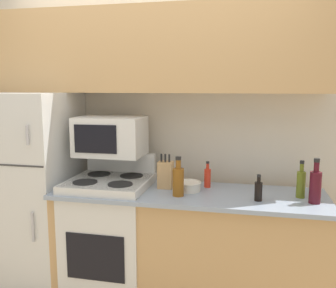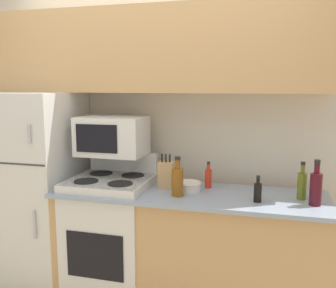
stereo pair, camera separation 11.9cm
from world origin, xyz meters
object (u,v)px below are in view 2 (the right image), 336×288
microwave (112,136)px  bottle_wine_red (316,188)px  bowl (189,186)px  bottle_olive_oil (302,185)px  bottle_hot_sauce (208,178)px  bottle_whiskey (177,181)px  bottle_soy_sauce (258,192)px  knife_block (166,174)px  refrigerator (38,189)px  stove (112,235)px

microwave → bottle_wine_red: microwave is taller
bowl → bottle_olive_oil: size_ratio=0.71×
bottle_olive_oil → bottle_hot_sauce: bearing=169.2°
bottle_olive_oil → bottle_whiskey: 0.84m
bottle_soy_sauce → knife_block: bearing=165.3°
bottle_wine_red → knife_block: bearing=171.7°
bowl → knife_block: bearing=166.4°
bottle_soy_sauce → bottle_whiskey: bottle_whiskey is taller
microwave → bottle_wine_red: bearing=-7.4°
bottle_soy_sauce → bottle_wine_red: bottle_wine_red is taller
bottle_olive_oil → bottle_hot_sauce: 0.67m
refrigerator → bottle_wine_red: 2.17m
knife_block → bottle_wine_red: bottle_wine_red is taller
refrigerator → stove: 0.76m
bottle_soy_sauce → bottle_whiskey: bearing=-179.4°
bottle_whiskey → bowl: bearing=69.5°
bottle_hot_sauce → bottle_whiskey: 0.32m
microwave → bottle_olive_oil: 1.44m
bottle_soy_sauce → bottle_wine_red: size_ratio=0.60×
microwave → bottle_wine_red: size_ratio=1.72×
microwave → bottle_olive_oil: size_ratio=1.98×
bottle_wine_red → microwave: bearing=172.6°
knife_block → bottle_wine_red: bearing=-8.3°
bowl → bottle_wine_red: bearing=-7.1°
refrigerator → bottle_olive_oil: (2.08, -0.04, 0.19)m
bowl → bottle_hot_sauce: bottle_hot_sauce is taller
bottle_olive_oil → bottle_wine_red: bearing=-55.3°
stove → bowl: size_ratio=6.03×
bottle_soy_sauce → bottle_whiskey: 0.55m
bottle_soy_sauce → bottle_hot_sauce: bearing=144.8°
bowl → bottle_olive_oil: bearing=0.2°
stove → refrigerator: bearing=174.7°
stove → bottle_wine_red: 1.56m
stove → knife_block: bearing=9.0°
stove → microwave: bearing=102.5°
bottle_hot_sauce → bottle_wine_red: size_ratio=0.67×
refrigerator → knife_block: (1.11, 0.00, 0.19)m
refrigerator → knife_block: 1.13m
refrigerator → bottle_hot_sauce: (1.42, 0.09, 0.17)m
refrigerator → microwave: refrigerator is taller
bowl → bottle_whiskey: bottle_whiskey is taller
bottle_hot_sauce → bottle_whiskey: size_ratio=0.71×
bottle_soy_sauce → bottle_hot_sauce: size_ratio=0.90×
bottle_soy_sauce → bottle_olive_oil: (0.29, 0.14, 0.03)m
microwave → bottle_olive_oil: (1.42, -0.08, -0.27)m
bottle_soy_sauce → microwave: bearing=168.9°
bottle_hot_sauce → bottle_wine_red: 0.77m
refrigerator → bottle_hot_sauce: size_ratio=8.01×
bottle_hot_sauce → bottle_whiskey: bottle_whiskey is taller
bottle_soy_sauce → bottle_hot_sauce: bottle_hot_sauce is taller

